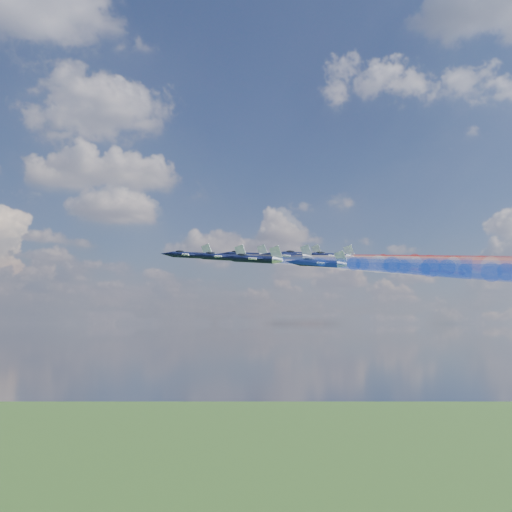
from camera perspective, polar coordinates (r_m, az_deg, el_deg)
name	(u,v)px	position (r m, az deg, el deg)	size (l,w,h in m)	color
jet_lead	(189,255)	(151.73, -6.24, 0.09)	(10.97, 13.71, 3.66)	black
trail_lead	(309,261)	(144.21, 4.92, -0.44)	(4.57, 47.37, 4.57)	white
jet_inner_left	(220,257)	(138.44, -3.31, -0.08)	(10.97, 13.71, 3.66)	black
trail_inner_left	(354,263)	(132.72, 9.04, -0.67)	(4.57, 47.37, 4.57)	blue
jet_inner_right	(245,255)	(157.05, -1.07, 0.08)	(10.97, 13.71, 3.66)	black
trail_inner_right	(363,261)	(152.10, 9.81, -0.43)	(4.57, 47.37, 4.57)	red
jet_outer_left	(254,259)	(125.19, -0.23, -0.28)	(10.97, 13.71, 3.66)	black
trail_outer_left	(404,266)	(121.41, 13.50, -0.93)	(4.57, 47.37, 4.57)	blue
jet_center_third	(286,256)	(145.59, 2.83, -0.02)	(10.97, 13.71, 3.66)	black
trail_center_third	(417,262)	(142.88, 14.61, -0.56)	(4.57, 47.37, 4.57)	white
jet_outer_right	(299,255)	(163.53, 3.99, 0.11)	(10.97, 13.71, 3.66)	black
trail_outer_right	(415,260)	(161.08, 14.46, -0.37)	(4.57, 47.37, 4.57)	red
jet_rear_left	(319,263)	(132.56, 5.81, -0.67)	(10.97, 13.71, 3.66)	black
trail_rear_left	(465,270)	(131.71, 18.72, -1.27)	(4.57, 47.37, 4.57)	blue
jet_rear_right	(330,256)	(152.75, 6.84, -0.02)	(10.97, 13.71, 3.66)	black
trail_rear_right	(456,262)	(151.98, 18.03, -0.53)	(4.57, 47.37, 4.57)	red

